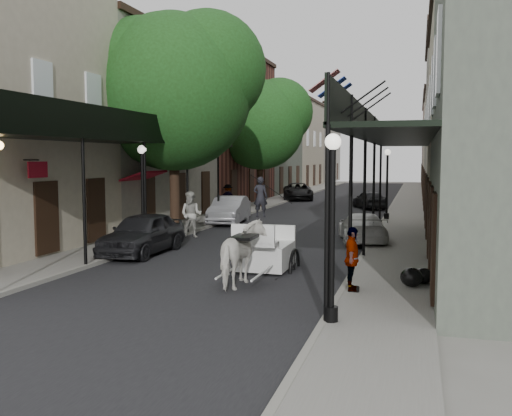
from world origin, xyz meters
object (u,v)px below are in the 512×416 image
Objects in this scene: car_left_near at (142,233)px; carriage at (269,232)px; lamppost_right_far at (387,183)px; pedestrian_walking at (191,215)px; tree_far at (266,121)px; car_right_near at (362,228)px; car_right_far at (369,200)px; tree_near at (184,86)px; car_left_mid at (229,210)px; horse at (243,254)px; pedestrian_sidewalk_left at (228,197)px; pedestrian_sidewalk_right at (352,259)px; lamppost_right_near at (332,225)px; car_left_far at (298,192)px; lamppost_left at (143,194)px.

carriage is at bearing -14.05° from car_left_near.
lamppost_right_far is 1.90× the size of pedestrian_walking.
tree_far is 2.01× the size of car_left_near.
car_right_far is (-1.00, 15.50, 0.02)m from car_right_near.
tree_near reaches higher than car_right_near.
car_left_near is 1.01× the size of car_left_mid.
horse is at bearing 64.07° from car_right_far.
pedestrian_sidewalk_left is 16.09m from car_left_near.
pedestrian_walking is (-4.84, 8.21, 0.13)m from horse.
pedestrian_sidewalk_right is (0.10, -17.27, -1.14)m from lamppost_right_far.
lamppost_right_near is 24.88m from pedestrian_sidewalk_left.
tree_near is 12.12m from horse.
lamppost_right_far reaches higher than car_left_near.
pedestrian_sidewalk_right is at bearing 103.08° from pedestrian_sidewalk_left.
lamppost_right_far is at bearing -74.53° from car_left_far.
pedestrian_walking reaches higher than pedestrian_sidewalk_right.
lamppost_right_near is 2.32× the size of pedestrian_sidewalk_left.
tree_near reaches higher than horse.
car_left_far is (0.60, 21.57, -5.80)m from tree_near.
tree_far is 5.38× the size of pedestrian_sidewalk_left.
car_left_near is at bearing 57.34° from pedestrian_sidewalk_right.
tree_near reaches higher than lamppost_right_far.
car_right_far is at bearing 86.55° from carriage.
car_right_near is at bearing 0.73° from pedestrian_walking.
lamppost_left reaches higher than pedestrian_sidewalk_right.
tree_near reaches higher than car_left_near.
tree_near is 15.39m from lamppost_right_near.
horse is at bearing -94.66° from car_left_far.
horse reaches higher than car_left_near.
lamppost_left is at bearing 53.02° from pedestrian_sidewalk_right.
lamppost_right_near is at bearing -71.42° from car_left_mid.
tree_near is 2.24× the size of car_left_near.
horse is 1.28× the size of pedestrian_sidewalk_right.
car_right_near is at bearing -93.46° from lamppost_right_far.
tree_far is at bearing 143.49° from lamppost_right_far.
lamppost_right_near is 11.83m from car_right_near.
tree_near is 1.95× the size of car_left_far.
horse is at bearing -99.21° from lamppost_right_far.
pedestrian_walking is (-4.84, 5.56, -0.13)m from carriage.
lamppost_right_near is 11.46m from lamppost_left.
horse is at bearing 132.64° from lamppost_right_near.
pedestrian_sidewalk_left is (-1.60, 10.62, -5.57)m from tree_near.
car_left_near reaches higher than car_right_far.
tree_far is at bearing -76.55° from horse.
tree_near reaches higher than lamppost_right_near.
pedestrian_walking is 1.22× the size of pedestrian_sidewalk_left.
tree_far reaches higher than car_right_near.
lamppost_right_far is 1.84× the size of horse.
carriage is 6.51m from car_right_near.
carriage is at bearing 39.87° from pedestrian_sidewalk_right.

